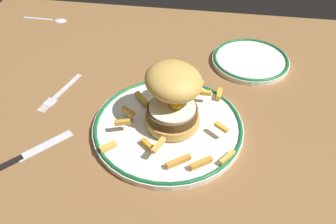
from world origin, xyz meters
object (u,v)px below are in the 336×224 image
burger (173,95)px  knife (20,158)px  dinner_plate (168,126)px  fork (60,93)px  side_plate (250,60)px  spoon (55,19)px

burger → knife: burger is taller
dinner_plate → burger: size_ratio=2.03×
burger → fork: (-26.40, 5.77, -7.44)cm
fork → knife: (-0.19, -19.10, 0.08)cm
side_plate → spoon: size_ratio=1.42×
knife → spoon: bearing=104.9°
fork → dinner_plate: bearing=-16.1°
side_plate → spoon: 57.73cm
burger → fork: size_ratio=1.03×
burger → dinner_plate: bearing=-115.1°
fork → knife: 19.11cm
dinner_plate → spoon: dinner_plate is taller
side_plate → knife: size_ratio=1.32×
dinner_plate → fork: size_ratio=2.10×
dinner_plate → side_plate: 30.84cm
side_plate → burger: bearing=-123.2°
dinner_plate → side_plate: bearing=57.3°
side_plate → knife: bearing=-138.5°
fork → spoon: size_ratio=1.07×
fork → knife: size_ratio=0.99×
spoon → burger: bearing=-43.2°
fork → knife: knife is taller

